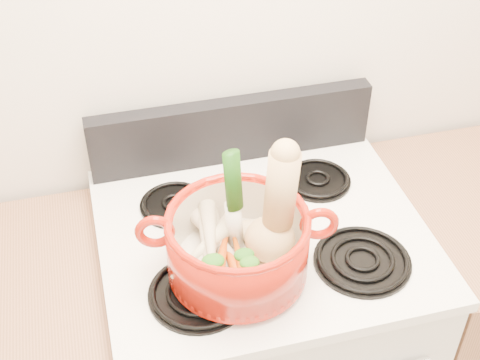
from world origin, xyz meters
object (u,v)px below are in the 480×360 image
object	(u,v)px
dutch_oven	(238,245)
stove_body	(259,353)
squash	(271,208)
leek	(234,201)

from	to	relation	value
dutch_oven	stove_body	bearing A→B (deg)	63.38
squash	dutch_oven	bearing A→B (deg)	-164.79
stove_body	dutch_oven	world-z (taller)	dutch_oven
squash	stove_body	bearing A→B (deg)	98.58
stove_body	leek	xyz separation A→B (m)	(-0.09, -0.08, 0.67)
stove_body	leek	bearing A→B (deg)	-139.89
dutch_oven	squash	world-z (taller)	squash
leek	dutch_oven	bearing A→B (deg)	-117.15
stove_body	leek	size ratio (longest dim) A/B	3.56
stove_body	dutch_oven	xyz separation A→B (m)	(-0.09, -0.12, 0.58)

